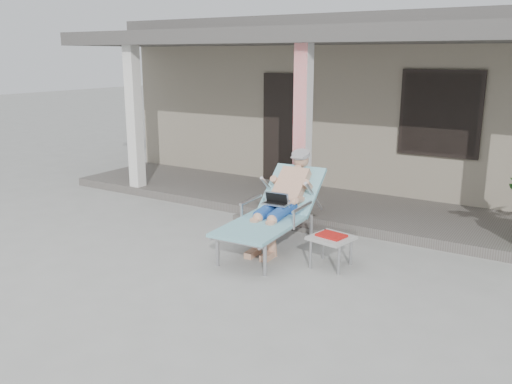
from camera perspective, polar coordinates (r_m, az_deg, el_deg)
The scene contains 7 objects.
ground at distance 6.93m, azimuth -3.52°, elevation -7.74°, with size 60.00×60.00×0.00m, color #9E9E99.
house at distance 12.34m, azimuth 14.30°, elevation 9.52°, with size 10.40×5.40×3.30m.
porch_deck at distance 9.38m, azimuth 7.11°, elevation -1.42°, with size 10.00×2.00×0.15m, color #605B56.
porch_overhang at distance 8.99m, azimuth 7.50°, elevation 15.39°, with size 10.00×2.30×2.85m.
porch_step at distance 8.40m, azimuth 3.79°, elevation -3.48°, with size 2.00×0.30×0.07m, color #605B56.
lounger at distance 7.37m, azimuth 2.36°, elevation 0.41°, with size 0.88×2.11×1.35m.
side_table at distance 6.83m, azimuth 7.94°, elevation -4.96°, with size 0.56×0.56×0.43m.
Camera 1 is at (3.74, -5.23, 2.59)m, focal length 38.00 mm.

